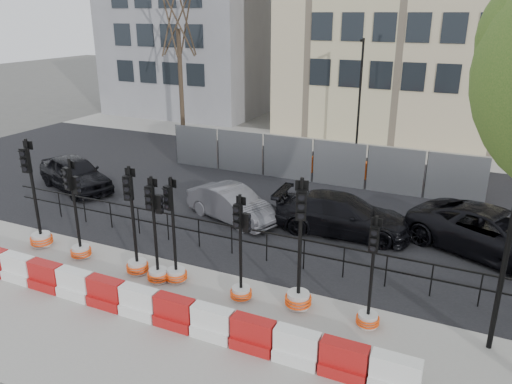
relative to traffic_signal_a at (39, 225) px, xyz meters
The scene contains 22 objects.
ground 6.05m from the traffic_signal_a, ahead, with size 120.00×120.00×0.00m, color #51514C.
sidewalk_near 6.34m from the traffic_signal_a, 19.46° to the right, with size 40.00×6.00×0.02m, color gray.
road 9.91m from the traffic_signal_a, 53.06° to the left, with size 40.00×14.00×0.03m, color black.
sidewalk_far 17.93m from the traffic_signal_a, 70.64° to the left, with size 40.00×4.00×0.02m, color gray.
building_grey 25.06m from the traffic_signal_a, 109.40° to the left, with size 11.00×9.06×14.00m.
kerb_railing 6.30m from the traffic_signal_a, 19.48° to the left, with size 18.00×0.04×1.00m.
heras_fencing 12.58m from the traffic_signal_a, 58.85° to the left, with size 14.33×1.72×2.00m.
lamp_post_far 17.32m from the traffic_signal_a, 67.93° to the left, with size 0.12×0.56×6.00m.
tree_bare_far 18.15m from the traffic_signal_a, 107.15° to the left, with size 2.00×2.00×9.00m.
barrier_row 6.25m from the traffic_signal_a, 17.73° to the right, with size 12.55×0.50×0.80m.
traffic_signal_a is the anchor object (origin of this frame).
traffic_signal_b 1.78m from the traffic_signal_a, ahead, with size 0.63×0.63×3.21m.
traffic_signal_c 4.00m from the traffic_signal_a, ahead, with size 0.65×0.65×3.30m.
traffic_signal_d 4.84m from the traffic_signal_a, ahead, with size 0.62×0.62×3.16m.
traffic_signal_e 5.28m from the traffic_signal_a, ahead, with size 0.62×0.62×3.14m.
traffic_signal_f 7.39m from the traffic_signal_a, ahead, with size 0.59×0.59×2.99m.
traffic_signal_g 8.90m from the traffic_signal_a, ahead, with size 0.70×0.70×3.55m.
traffic_signal_h 10.72m from the traffic_signal_a, ahead, with size 0.57×0.57×2.92m.
car_a 5.62m from the traffic_signal_a, 122.39° to the left, with size 4.58×3.13×1.45m, color black.
car_b 6.56m from the traffic_signal_a, 44.63° to the left, with size 4.00×2.50×1.24m, color #525157.
car_c 10.07m from the traffic_signal_a, 30.79° to the left, with size 4.80×2.12×1.37m, color black.
car_d 14.50m from the traffic_signal_a, 22.23° to the left, with size 5.84×4.39×1.47m, color black.
Camera 1 is at (6.67, -11.38, 7.24)m, focal length 35.00 mm.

